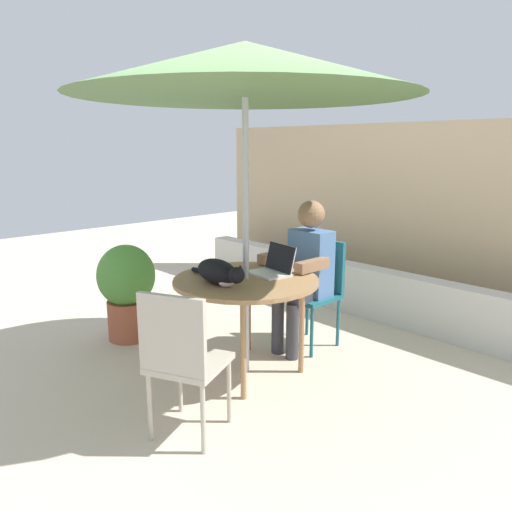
# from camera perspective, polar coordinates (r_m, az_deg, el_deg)

# --- Properties ---
(ground_plane) EXTENTS (14.00, 14.00, 0.00)m
(ground_plane) POSITION_cam_1_polar(r_m,az_deg,el_deg) (3.81, -1.12, -13.14)
(ground_plane) COLOR beige
(fence_back) EXTENTS (5.25, 0.08, 1.88)m
(fence_back) POSITION_cam_1_polar(r_m,az_deg,el_deg) (5.28, 17.35, 4.28)
(fence_back) COLOR tan
(fence_back) RESTS_ON ground
(planter_wall_low) EXTENTS (4.73, 0.20, 0.50)m
(planter_wall_low) POSITION_cam_1_polar(r_m,az_deg,el_deg) (4.96, 13.66, -4.24)
(planter_wall_low) COLOR beige
(planter_wall_low) RESTS_ON ground
(patio_table) EXTENTS (1.05, 1.05, 0.72)m
(patio_table) POSITION_cam_1_polar(r_m,az_deg,el_deg) (3.57, -1.17, -3.49)
(patio_table) COLOR #9E754C
(patio_table) RESTS_ON ground
(patio_umbrella) EXTENTS (2.33, 2.33, 2.32)m
(patio_umbrella) POSITION_cam_1_polar(r_m,az_deg,el_deg) (3.47, -1.28, 20.70)
(patio_umbrella) COLOR #B7B7BC
(patio_umbrella) RESTS_ON ground
(chair_occupied) EXTENTS (0.40, 0.40, 0.89)m
(chair_occupied) POSITION_cam_1_polar(r_m,az_deg,el_deg) (4.17, 7.04, -3.21)
(chair_occupied) COLOR #1E606B
(chair_occupied) RESTS_ON ground
(chair_empty) EXTENTS (0.53, 0.53, 0.89)m
(chair_empty) POSITION_cam_1_polar(r_m,az_deg,el_deg) (2.83, -8.58, -11.12)
(chair_empty) COLOR #B2A899
(chair_empty) RESTS_ON ground
(person_seated) EXTENTS (0.48, 0.48, 1.23)m
(person_seated) POSITION_cam_1_polar(r_m,az_deg,el_deg) (4.01, 5.67, -1.32)
(person_seated) COLOR #4C72A5
(person_seated) RESTS_ON ground
(laptop) EXTENTS (0.33, 0.29, 0.21)m
(laptop) POSITION_cam_1_polar(r_m,az_deg,el_deg) (3.68, 2.18, -1.08)
(laptop) COLOR silver
(laptop) RESTS_ON patio_table
(cat) EXTENTS (0.65, 0.23, 0.17)m
(cat) POSITION_cam_1_polar(r_m,az_deg,el_deg) (3.40, -4.26, -1.91)
(cat) COLOR black
(cat) RESTS_ON patio_table
(potted_plant_near_fence) EXTENTS (0.49, 0.49, 0.84)m
(potted_plant_near_fence) POSITION_cam_1_polar(r_m,az_deg,el_deg) (4.40, -14.69, -3.43)
(potted_plant_near_fence) COLOR #9E5138
(potted_plant_near_fence) RESTS_ON ground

